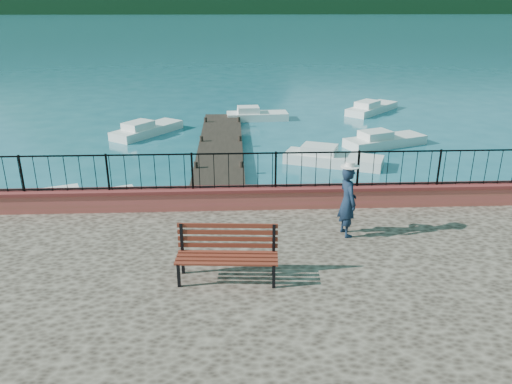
{
  "coord_description": "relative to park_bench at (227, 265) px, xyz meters",
  "views": [
    {
      "loc": [
        -1.41,
        -8.78,
        6.43
      ],
      "look_at": [
        -0.9,
        2.0,
        2.3
      ],
      "focal_mm": 35.0,
      "sensor_mm": 36.0,
      "label": 1
    }
  ],
  "objects": [
    {
      "name": "ground",
      "position": [
        1.57,
        0.01,
        -1.53
      ],
      "size": [
        2000.0,
        2000.0,
        0.0
      ],
      "primitive_type": "plane",
      "color": "#19596B",
      "rests_on": "ground"
    },
    {
      "name": "parapet",
      "position": [
        1.57,
        3.71,
        -0.04
      ],
      "size": [
        28.0,
        0.46,
        0.58
      ],
      "primitive_type": "cube",
      "color": "#BF4546",
      "rests_on": "promenade"
    },
    {
      "name": "railing",
      "position": [
        1.57,
        3.71,
        0.73
      ],
      "size": [
        27.0,
        0.05,
        0.95
      ],
      "primitive_type": "cube",
      "color": "black",
      "rests_on": "parapet"
    },
    {
      "name": "dock",
      "position": [
        -0.43,
        12.01,
        -1.38
      ],
      "size": [
        2.0,
        16.0,
        0.3
      ],
      "primitive_type": "cube",
      "color": "#2D231C",
      "rests_on": "ground"
    },
    {
      "name": "companion_hill",
      "position": [
        221.57,
        560.01,
        -1.53
      ],
      "size": [
        448.0,
        384.0,
        180.0
      ],
      "primitive_type": "ellipsoid",
      "color": "#142D23",
      "rests_on": "ground"
    },
    {
      "name": "park_bench",
      "position": [
        0.0,
        0.0,
        0.0
      ],
      "size": [
        2.05,
        0.79,
        1.12
      ],
      "rotation": [
        0.0,
        0.0,
        -0.07
      ],
      "color": "black",
      "rests_on": "promenade"
    },
    {
      "name": "person",
      "position": [
        2.81,
        1.94,
        0.52
      ],
      "size": [
        0.52,
        0.69,
        1.7
      ],
      "primitive_type": "imported",
      "rotation": [
        0.0,
        0.0,
        1.77
      ],
      "color": "#101F32",
      "rests_on": "promenade"
    },
    {
      "name": "hat",
      "position": [
        2.81,
        1.94,
        1.43
      ],
      "size": [
        0.44,
        0.44,
        0.12
      ],
      "primitive_type": "cylinder",
      "color": "silver",
      "rests_on": "person"
    },
    {
      "name": "boat_0",
      "position": [
        -4.95,
        6.59,
        -1.13
      ],
      "size": [
        3.99,
        2.59,
        0.8
      ],
      "primitive_type": "cube",
      "rotation": [
        0.0,
        0.0,
        0.37
      ],
      "color": "white",
      "rests_on": "ground"
    },
    {
      "name": "boat_1",
      "position": [
        4.35,
        11.13,
        -1.13
      ],
      "size": [
        4.25,
        2.73,
        0.8
      ],
      "primitive_type": "cube",
      "rotation": [
        0.0,
        0.0,
        -0.39
      ],
      "color": "silver",
      "rests_on": "ground"
    },
    {
      "name": "boat_2",
      "position": [
        7.39,
        13.92,
        -1.13
      ],
      "size": [
        4.19,
        2.69,
        0.8
      ],
      "primitive_type": "cube",
      "rotation": [
        0.0,
        0.0,
        0.38
      ],
      "color": "silver",
      "rests_on": "ground"
    },
    {
      "name": "boat_3",
      "position": [
        -4.26,
        16.64,
        -1.13
      ],
      "size": [
        3.44,
        4.07,
        0.8
      ],
      "primitive_type": "cube",
      "rotation": [
        0.0,
        0.0,
        0.95
      ],
      "color": "silver",
      "rests_on": "ground"
    },
    {
      "name": "boat_4",
      "position": [
        1.58,
        19.78,
        -1.13
      ],
      "size": [
        3.56,
        1.49,
        0.8
      ],
      "primitive_type": "cube",
      "rotation": [
        0.0,
        0.0,
        0.06
      ],
      "color": "white",
      "rests_on": "ground"
    },
    {
      "name": "boat_5",
      "position": [
        8.8,
        21.59,
        -1.13
      ],
      "size": [
        3.93,
        4.07,
        0.8
      ],
      "primitive_type": "cube",
      "rotation": [
        0.0,
        0.0,
        0.82
      ],
      "color": "white",
      "rests_on": "ground"
    }
  ]
}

